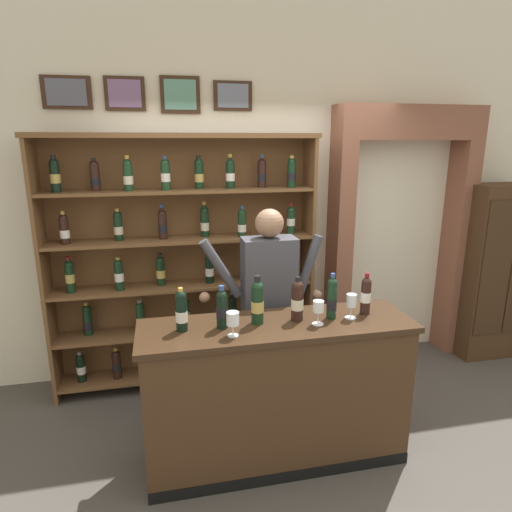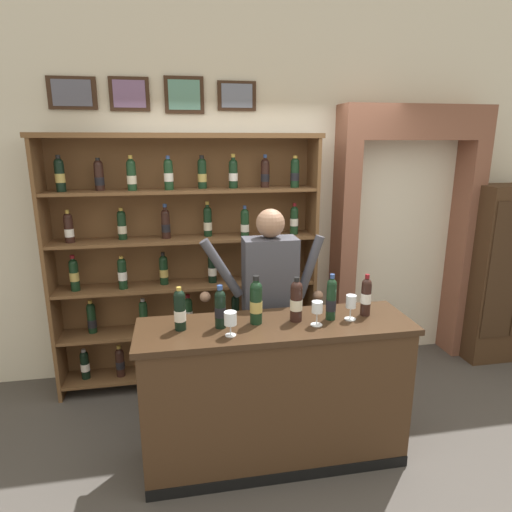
# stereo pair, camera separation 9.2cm
# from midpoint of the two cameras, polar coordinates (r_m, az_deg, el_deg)

# --- Properties ---
(ground_plane) EXTENTS (14.00, 14.00, 0.02)m
(ground_plane) POSITION_cam_midpoint_polar(r_m,az_deg,el_deg) (3.46, 5.11, -24.41)
(ground_plane) COLOR #47423D
(back_wall) EXTENTS (12.00, 0.19, 3.47)m
(back_wall) POSITION_cam_midpoint_polar(r_m,az_deg,el_deg) (4.17, 0.12, 8.80)
(back_wall) COLOR beige
(back_wall) RESTS_ON ground
(wine_shelf) EXTENTS (2.31, 0.35, 2.23)m
(wine_shelf) POSITION_cam_midpoint_polar(r_m,az_deg,el_deg) (3.88, -8.33, -0.25)
(wine_shelf) COLOR brown
(wine_shelf) RESTS_ON ground
(archway_doorway) EXTENTS (1.43, 0.45, 2.49)m
(archway_doorway) POSITION_cam_midpoint_polar(r_m,az_deg,el_deg) (4.60, 18.93, 4.52)
(archway_doorway) COLOR brown
(archway_doorway) RESTS_ON ground
(side_cabinet) EXTENTS (0.69, 0.41, 1.76)m
(side_cabinet) POSITION_cam_midpoint_polar(r_m,az_deg,el_deg) (5.05, 29.78, -2.00)
(side_cabinet) COLOR #422B19
(side_cabinet) RESTS_ON ground
(tasting_counter) EXTENTS (1.81, 0.53, 1.02)m
(tasting_counter) POSITION_cam_midpoint_polar(r_m,az_deg,el_deg) (3.13, 3.39, -17.34)
(tasting_counter) COLOR #422B19
(tasting_counter) RESTS_ON ground
(shopkeeper) EXTENTS (0.96, 0.22, 1.69)m
(shopkeeper) POSITION_cam_midpoint_polar(r_m,az_deg,el_deg) (3.35, 2.55, -4.80)
(shopkeeper) COLOR #2D3347
(shopkeeper) RESTS_ON ground
(tasting_bottle_vin_santo) EXTENTS (0.07, 0.07, 0.28)m
(tasting_bottle_vin_santo) POSITION_cam_midpoint_polar(r_m,az_deg,el_deg) (2.79, -8.94, -6.88)
(tasting_bottle_vin_santo) COLOR black
(tasting_bottle_vin_santo) RESTS_ON tasting_counter
(tasting_bottle_rosso) EXTENTS (0.07, 0.07, 0.28)m
(tasting_bottle_rosso) POSITION_cam_midpoint_polar(r_m,az_deg,el_deg) (2.79, -3.73, -6.72)
(tasting_bottle_rosso) COLOR black
(tasting_bottle_rosso) RESTS_ON tasting_counter
(tasting_bottle_chianti) EXTENTS (0.08, 0.08, 0.32)m
(tasting_bottle_chianti) POSITION_cam_midpoint_polar(r_m,az_deg,el_deg) (2.84, 0.94, -5.90)
(tasting_bottle_chianti) COLOR black
(tasting_bottle_chianti) RESTS_ON tasting_counter
(tasting_bottle_prosecco) EXTENTS (0.08, 0.08, 0.30)m
(tasting_bottle_prosecco) POSITION_cam_midpoint_polar(r_m,az_deg,el_deg) (2.90, 6.16, -5.73)
(tasting_bottle_prosecco) COLOR black
(tasting_bottle_prosecco) RESTS_ON tasting_counter
(tasting_bottle_brunello) EXTENTS (0.07, 0.07, 0.31)m
(tasting_bottle_brunello) POSITION_cam_midpoint_polar(r_m,az_deg,el_deg) (2.96, 10.63, -5.48)
(tasting_bottle_brunello) COLOR black
(tasting_bottle_brunello) RESTS_ON tasting_counter
(tasting_bottle_super_tuscan) EXTENTS (0.07, 0.07, 0.29)m
(tasting_bottle_super_tuscan) POSITION_cam_midpoint_polar(r_m,az_deg,el_deg) (3.08, 14.93, -5.01)
(tasting_bottle_super_tuscan) COLOR black
(tasting_bottle_super_tuscan) RESTS_ON tasting_counter
(wine_glass_right) EXTENTS (0.08, 0.08, 0.15)m
(wine_glass_right) POSITION_cam_midpoint_polar(r_m,az_deg,el_deg) (2.69, -2.36, -8.27)
(wine_glass_right) COLOR silver
(wine_glass_right) RESTS_ON tasting_counter
(wine_glass_center) EXTENTS (0.08, 0.08, 0.17)m
(wine_glass_center) POSITION_cam_midpoint_polar(r_m,az_deg,el_deg) (2.99, 13.09, -5.99)
(wine_glass_center) COLOR silver
(wine_glass_center) RESTS_ON tasting_counter
(wine_glass_left) EXTENTS (0.08, 0.08, 0.16)m
(wine_glass_left) POSITION_cam_midpoint_polar(r_m,az_deg,el_deg) (2.86, 8.86, -6.80)
(wine_glass_left) COLOR silver
(wine_glass_left) RESTS_ON tasting_counter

